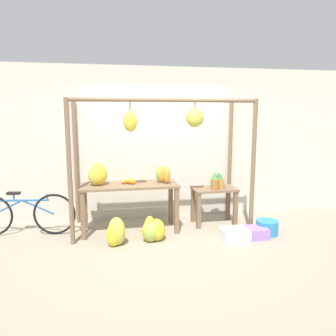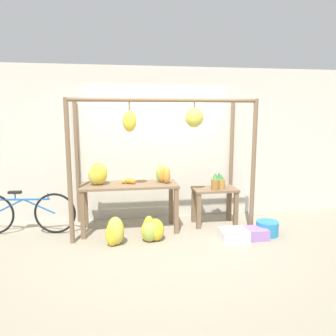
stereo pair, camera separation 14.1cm
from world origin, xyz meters
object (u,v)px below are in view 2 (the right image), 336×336
banana_pile_on_table (97,174)px  papaya_pile (163,174)px  orange_pile (129,181)px  parked_bicycle (24,213)px  banana_pile_ground_right (151,230)px  banana_pile_ground_left (114,232)px  blue_bucket (267,228)px  fruit_crate_white (234,235)px  fruit_crate_purple (255,233)px  pineapple_cluster (217,182)px

banana_pile_on_table → papaya_pile: (1.08, 0.00, -0.03)m
orange_pile → parked_bicycle: (-1.72, 0.10, -0.49)m
banana_pile_ground_right → papaya_pile: size_ratio=1.51×
banana_pile_ground_left → blue_bucket: size_ratio=1.28×
fruit_crate_white → parked_bicycle: bearing=165.5°
fruit_crate_white → blue_bucket: bearing=14.8°
banana_pile_ground_right → fruit_crate_purple: (1.63, -0.15, -0.09)m
banana_pile_on_table → parked_bicycle: bearing=175.1°
banana_pile_ground_right → pineapple_cluster: bearing=26.4°
orange_pile → banana_pile_ground_left: 0.92m
banana_pile_on_table → fruit_crate_white: bearing=-19.8°
banana_pile_on_table → pineapple_cluster: bearing=2.2°
pineapple_cluster → banana_pile_ground_right: size_ratio=0.85×
banana_pile_on_table → banana_pile_ground_left: banana_pile_on_table is taller
banana_pile_ground_left → blue_bucket: banana_pile_ground_left is taller
fruit_crate_white → blue_bucket: blue_bucket is taller
banana_pile_on_table → blue_bucket: (2.71, -0.58, -0.87)m
papaya_pile → fruit_crate_purple: papaya_pile is taller
pineapple_cluster → parked_bicycle: (-3.25, 0.02, -0.42)m
orange_pile → fruit_crate_purple: orange_pile is taller
pineapple_cluster → fruit_crate_white: pineapple_cluster is taller
banana_pile_on_table → parked_bicycle: banana_pile_on_table is taller
banana_pile_ground_left → fruit_crate_purple: size_ratio=1.24×
banana_pile_ground_right → fruit_crate_white: bearing=-9.6°
fruit_crate_white → parked_bicycle: (-3.28, 0.85, 0.26)m
orange_pile → papaya_pile: bearing=-0.2°
pineapple_cluster → fruit_crate_white: (0.02, -0.83, -0.68)m
banana_pile_ground_left → fruit_crate_white: size_ratio=1.11×
pineapple_cluster → banana_pile_on_table: bearing=-177.8°
pineapple_cluster → papaya_pile: 0.99m
banana_pile_ground_left → parked_bicycle: size_ratio=0.27×
pineapple_cluster → banana_pile_ground_left: size_ratio=0.85×
blue_bucket → orange_pile: bearing=165.1°
pineapple_cluster → banana_pile_ground_left: 2.00m
banana_pile_on_table → blue_bucket: bearing=-12.1°
orange_pile → pineapple_cluster: 1.54m
banana_pile_ground_right → fruit_crate_purple: bearing=-5.4°
banana_pile_on_table → fruit_crate_white: (2.08, -0.75, -0.89)m
parked_bicycle → fruit_crate_white: bearing=-14.5°
banana_pile_on_table → banana_pile_ground_left: size_ratio=0.85×
orange_pile → fruit_crate_purple: 2.19m
pineapple_cluster → fruit_crate_purple: pineapple_cluster is taller
blue_bucket → fruit_crate_white: bearing=-165.2°
parked_bicycle → papaya_pile: size_ratio=5.57×
parked_bicycle → blue_bucket: bearing=-9.9°
orange_pile → banana_pile_ground_right: 0.91m
banana_pile_ground_left → fruit_crate_purple: 2.20m
pineapple_cluster → fruit_crate_white: bearing=-88.4°
banana_pile_ground_left → parked_bicycle: 1.62m
pineapple_cluster → orange_pile: bearing=-177.2°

